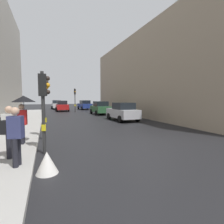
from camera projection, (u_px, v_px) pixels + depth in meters
name	position (u px, v px, depth m)	size (l,w,h in m)	color
ground_plane	(149.00, 143.00, 8.59)	(120.00, 120.00, 0.00)	black
sidewalk_kerb	(19.00, 129.00, 11.91)	(2.75, 40.00, 0.16)	#A8A5A0
building_facade_right	(174.00, 78.00, 23.03)	(12.00, 26.73, 9.76)	gray
traffic_light_near_right	(44.00, 97.00, 8.99)	(0.45, 0.35, 3.26)	#2D2D2D
traffic_light_near_left	(43.00, 98.00, 6.71)	(0.43, 0.24, 3.21)	#2D2D2D
traffic_light_far_median	(75.00, 96.00, 27.27)	(0.25, 0.43, 3.69)	#2D2D2D
car_white_compact	(57.00, 105.00, 35.21)	(2.17, 4.28, 1.76)	silver
car_blue_van	(85.00, 105.00, 33.62)	(2.24, 4.31, 1.76)	navy
car_green_estate	(100.00, 108.00, 23.55)	(2.02, 4.20, 1.76)	#2D6038
car_silver_hatchback	(123.00, 112.00, 17.04)	(2.13, 4.26, 1.76)	#BCBCC1
car_red_sedan	(62.00, 106.00, 29.45)	(2.04, 4.21, 1.76)	red
pedestrian_with_umbrella	(23.00, 106.00, 7.72)	(1.00, 1.00, 2.14)	black
pedestrian_with_grey_backpack	(14.00, 133.00, 5.17)	(0.65, 0.43, 1.77)	black
pedestrian_with_black_backpack	(8.00, 129.00, 5.90)	(0.65, 0.43, 1.77)	black
warning_sign_triangle	(47.00, 163.00, 5.08)	(0.64, 0.64, 0.65)	silver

